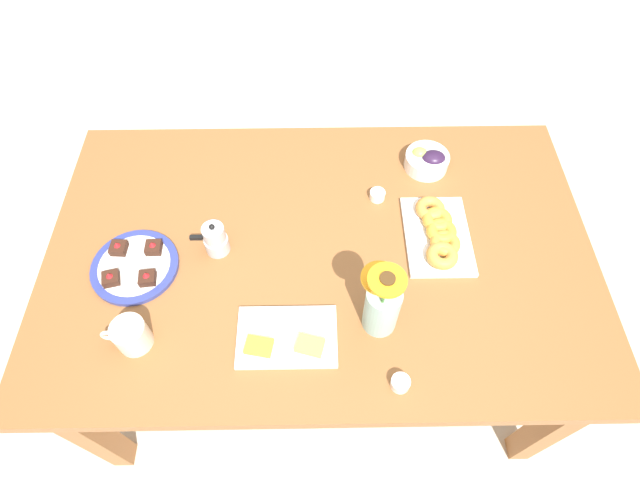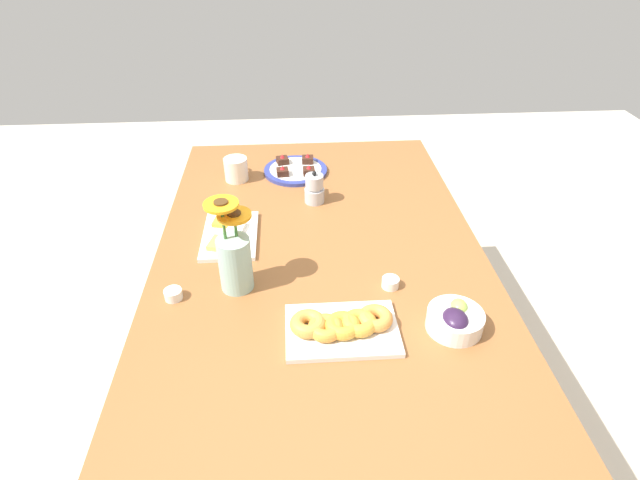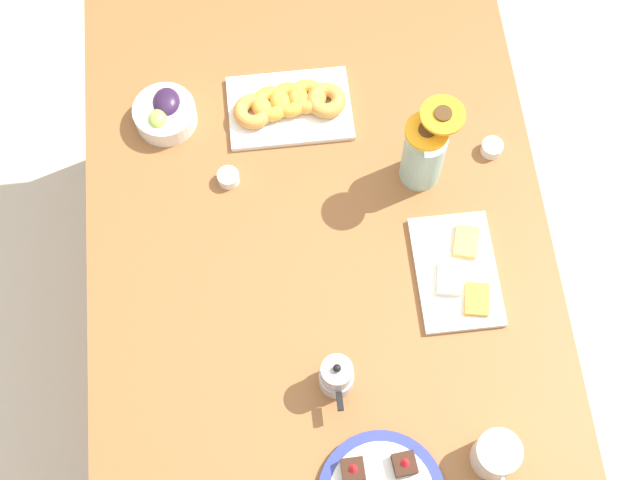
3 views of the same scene
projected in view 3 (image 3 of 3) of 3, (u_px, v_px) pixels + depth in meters
ground_plane at (320, 343)px, 2.60m from camera, size 6.00×6.00×0.00m
dining_table at (320, 262)px, 1.99m from camera, size 1.60×1.00×0.74m
coffee_mug at (496, 455)px, 1.70m from camera, size 0.12×0.09×0.09m
grape_bowl at (165, 113)px, 2.01m from camera, size 0.14×0.14×0.07m
cheese_platter at (457, 272)px, 1.88m from camera, size 0.26×0.17×0.03m
croissant_platter at (290, 104)px, 2.03m from camera, size 0.19×0.28×0.05m
jam_cup_honey at (492, 148)px, 1.99m from camera, size 0.05×0.05×0.03m
jam_cup_berry at (228, 177)px, 1.96m from camera, size 0.05×0.05×0.03m
flower_vase at (424, 153)px, 1.89m from camera, size 0.11×0.12×0.27m
moka_pot at (335, 376)px, 1.75m from camera, size 0.11×0.07×0.12m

